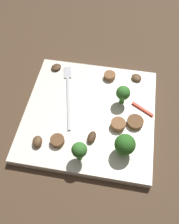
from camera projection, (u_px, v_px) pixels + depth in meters
ground_plane at (90, 116)px, 0.57m from camera, size 1.40×1.40×0.00m
plate at (90, 114)px, 0.56m from camera, size 0.28×0.28×0.02m
fork at (68, 91)px, 0.58m from camera, size 0.18×0.05×0.00m
broccoli_floret_0 at (125, 145)px, 0.48m from camera, size 0.04×0.04×0.05m
broccoli_floret_1 at (123, 93)px, 0.54m from camera, size 0.03×0.03×0.05m
broccoli_floret_2 at (82, 151)px, 0.47m from camera, size 0.03×0.03×0.05m
sausage_slice_0 at (135, 122)px, 0.53m from camera, size 0.04×0.04×0.01m
sausage_slice_1 at (118, 124)px, 0.53m from camera, size 0.04×0.04×0.01m
sausage_slice_2 at (110, 76)px, 0.61m from camera, size 0.03×0.03×0.01m
sausage_slice_3 at (57, 141)px, 0.51m from camera, size 0.03×0.03×0.01m
mushroom_0 at (137, 78)px, 0.60m from camera, size 0.03×0.03×0.01m
mushroom_1 at (92, 137)px, 0.51m from camera, size 0.03×0.02×0.01m
mushroom_2 at (37, 141)px, 0.51m from camera, size 0.03×0.02×0.01m
mushroom_3 at (56, 67)px, 0.62m from camera, size 0.03×0.03×0.01m
pepper_strip_2 at (143, 109)px, 0.56m from camera, size 0.03×0.05×0.00m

